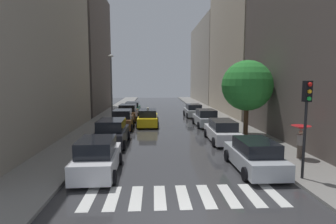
{
  "coord_description": "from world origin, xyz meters",
  "views": [
    {
      "loc": [
        -1.12,
        -7.81,
        4.5
      ],
      "look_at": [
        0.43,
        21.04,
        1.04
      ],
      "focal_mm": 29.03,
      "sensor_mm": 36.0,
      "label": 1
    }
  ],
  "objects_px": {
    "parked_car_left_second": "(112,133)",
    "parked_car_right_nearest": "(254,156)",
    "parked_car_right_third": "(206,118)",
    "traffic_light_right_corner": "(307,108)",
    "parked_car_left_nearest": "(97,158)",
    "parked_car_left_fifth": "(133,108)",
    "parked_car_right_fourth": "(193,111)",
    "pedestrian_foreground": "(301,134)",
    "parked_car_right_second": "(222,131)",
    "taxi_midroad": "(148,118)",
    "lamp_post_left": "(111,83)",
    "street_tree_right": "(247,86)",
    "parked_car_left_third": "(123,120)",
    "parked_car_left_fourth": "(128,113)"
  },
  "relations": [
    {
      "from": "parked_car_left_second",
      "to": "parked_car_right_second",
      "type": "height_order",
      "value": "parked_car_left_second"
    },
    {
      "from": "parked_car_left_fourth",
      "to": "traffic_light_right_corner",
      "type": "xyz_separation_m",
      "value": [
        9.37,
        -18.68,
        2.44
      ]
    },
    {
      "from": "parked_car_left_fifth",
      "to": "parked_car_right_nearest",
      "type": "bearing_deg",
      "value": -160.97
    },
    {
      "from": "parked_car_right_nearest",
      "to": "lamp_post_left",
      "type": "bearing_deg",
      "value": 30.03
    },
    {
      "from": "parked_car_right_second",
      "to": "street_tree_right",
      "type": "distance_m",
      "value": 4.17
    },
    {
      "from": "parked_car_left_fourth",
      "to": "parked_car_left_second",
      "type": "bearing_deg",
      "value": -179.55
    },
    {
      "from": "parked_car_right_fourth",
      "to": "lamp_post_left",
      "type": "height_order",
      "value": "lamp_post_left"
    },
    {
      "from": "parked_car_left_nearest",
      "to": "parked_car_left_third",
      "type": "relative_size",
      "value": 1.02
    },
    {
      "from": "parked_car_left_second",
      "to": "parked_car_left_fifth",
      "type": "height_order",
      "value": "parked_car_left_second"
    },
    {
      "from": "parked_car_left_fourth",
      "to": "lamp_post_left",
      "type": "height_order",
      "value": "lamp_post_left"
    },
    {
      "from": "parked_car_left_third",
      "to": "parked_car_left_fourth",
      "type": "bearing_deg",
      "value": -0.88
    },
    {
      "from": "lamp_post_left",
      "to": "street_tree_right",
      "type": "bearing_deg",
      "value": -36.61
    },
    {
      "from": "parked_car_left_nearest",
      "to": "taxi_midroad",
      "type": "height_order",
      "value": "taxi_midroad"
    },
    {
      "from": "parked_car_left_fourth",
      "to": "street_tree_right",
      "type": "xyz_separation_m",
      "value": [
        9.97,
        -9.43,
        3.19
      ]
    },
    {
      "from": "parked_car_right_third",
      "to": "parked_car_right_second",
      "type": "bearing_deg",
      "value": 177.56
    },
    {
      "from": "parked_car_left_nearest",
      "to": "parked_car_left_second",
      "type": "distance_m",
      "value": 5.89
    },
    {
      "from": "parked_car_left_fifth",
      "to": "parked_car_left_nearest",
      "type": "bearing_deg",
      "value": -179.63
    },
    {
      "from": "parked_car_left_nearest",
      "to": "parked_car_left_fifth",
      "type": "bearing_deg",
      "value": -1.15
    },
    {
      "from": "taxi_midroad",
      "to": "traffic_light_right_corner",
      "type": "bearing_deg",
      "value": -154.22
    },
    {
      "from": "parked_car_right_second",
      "to": "pedestrian_foreground",
      "type": "xyz_separation_m",
      "value": [
        3.12,
        -4.9,
        0.76
      ]
    },
    {
      "from": "pedestrian_foreground",
      "to": "traffic_light_right_corner",
      "type": "bearing_deg",
      "value": -157.18
    },
    {
      "from": "parked_car_left_fifth",
      "to": "taxi_midroad",
      "type": "height_order",
      "value": "taxi_midroad"
    },
    {
      "from": "street_tree_right",
      "to": "lamp_post_left",
      "type": "relative_size",
      "value": 0.84
    },
    {
      "from": "parked_car_left_third",
      "to": "lamp_post_left",
      "type": "distance_m",
      "value": 5.78
    },
    {
      "from": "parked_car_left_fifth",
      "to": "parked_car_right_third",
      "type": "relative_size",
      "value": 1.1
    },
    {
      "from": "parked_car_right_nearest",
      "to": "lamp_post_left",
      "type": "relative_size",
      "value": 0.66
    },
    {
      "from": "parked_car_left_fifth",
      "to": "taxi_midroad",
      "type": "xyz_separation_m",
      "value": [
        2.2,
        -9.26,
        0.01
      ]
    },
    {
      "from": "parked_car_left_third",
      "to": "pedestrian_foreground",
      "type": "relative_size",
      "value": 2.29
    },
    {
      "from": "parked_car_right_nearest",
      "to": "traffic_light_right_corner",
      "type": "relative_size",
      "value": 1.06
    },
    {
      "from": "parked_car_left_second",
      "to": "traffic_light_right_corner",
      "type": "relative_size",
      "value": 1.06
    },
    {
      "from": "parked_car_left_third",
      "to": "street_tree_right",
      "type": "relative_size",
      "value": 0.72
    },
    {
      "from": "parked_car_right_third",
      "to": "traffic_light_right_corner",
      "type": "height_order",
      "value": "traffic_light_right_corner"
    },
    {
      "from": "parked_car_right_nearest",
      "to": "parked_car_right_fourth",
      "type": "relative_size",
      "value": 1.08
    },
    {
      "from": "parked_car_left_second",
      "to": "parked_car_right_nearest",
      "type": "relative_size",
      "value": 1.0
    },
    {
      "from": "parked_car_left_fifth",
      "to": "parked_car_right_fourth",
      "type": "distance_m",
      "value": 8.15
    },
    {
      "from": "parked_car_right_second",
      "to": "pedestrian_foreground",
      "type": "height_order",
      "value": "pedestrian_foreground"
    },
    {
      "from": "parked_car_left_second",
      "to": "street_tree_right",
      "type": "xyz_separation_m",
      "value": [
        10.05,
        1.94,
        3.2
      ]
    },
    {
      "from": "parked_car_left_nearest",
      "to": "parked_car_left_third",
      "type": "xyz_separation_m",
      "value": [
        -0.15,
        11.98,
        0.01
      ]
    },
    {
      "from": "parked_car_left_second",
      "to": "pedestrian_foreground",
      "type": "xyz_separation_m",
      "value": [
        10.96,
        -4.3,
        0.68
      ]
    },
    {
      "from": "parked_car_left_nearest",
      "to": "parked_car_left_fourth",
      "type": "bearing_deg",
      "value": -0.91
    },
    {
      "from": "parked_car_right_nearest",
      "to": "parked_car_right_fourth",
      "type": "xyz_separation_m",
      "value": [
        -0.14,
        19.72,
        -0.01
      ]
    },
    {
      "from": "parked_car_right_fourth",
      "to": "parked_car_left_third",
      "type": "bearing_deg",
      "value": 134.68
    },
    {
      "from": "parked_car_left_third",
      "to": "parked_car_right_second",
      "type": "height_order",
      "value": "parked_car_left_third"
    },
    {
      "from": "parked_car_left_nearest",
      "to": "lamp_post_left",
      "type": "height_order",
      "value": "lamp_post_left"
    },
    {
      "from": "parked_car_left_nearest",
      "to": "parked_car_right_nearest",
      "type": "relative_size",
      "value": 0.94
    },
    {
      "from": "parked_car_right_third",
      "to": "taxi_midroad",
      "type": "relative_size",
      "value": 0.91
    },
    {
      "from": "street_tree_right",
      "to": "lamp_post_left",
      "type": "height_order",
      "value": "lamp_post_left"
    },
    {
      "from": "pedestrian_foreground",
      "to": "parked_car_right_third",
      "type": "bearing_deg",
      "value": 64.28
    },
    {
      "from": "parked_car_right_fourth",
      "to": "pedestrian_foreground",
      "type": "bearing_deg",
      "value": -171.26
    },
    {
      "from": "parked_car_right_nearest",
      "to": "taxi_midroad",
      "type": "xyz_separation_m",
      "value": [
        -5.54,
        13.42,
        0.03
      ]
    }
  ]
}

